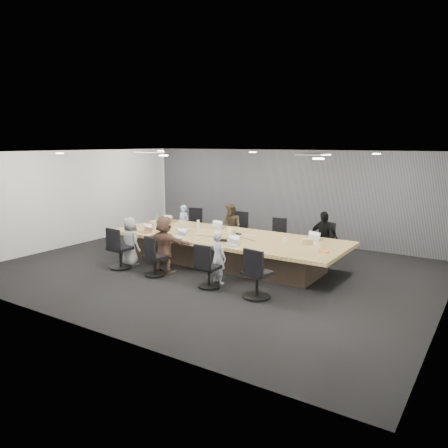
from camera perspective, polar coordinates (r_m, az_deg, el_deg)
The scene contains 38 objects.
floor at distance 10.64m, azimuth -1.18°, elevation -5.90°, with size 10.00×8.00×0.00m, color black.
ceiling at distance 10.20m, azimuth -1.24°, elevation 9.35°, with size 10.00×8.00×0.00m, color white.
wall_back at distance 13.79m, azimuth 8.17°, elevation 3.74°, with size 10.00×2.80×0.00m, color silver.
wall_front at distance 7.43m, azimuth -18.80°, elevation -2.59°, with size 10.00×2.80×0.00m, color silver.
wall_left at distance 13.75m, azimuth -18.76°, elevation 3.26°, with size 8.00×2.80×0.00m, color silver.
curtain at distance 13.72m, azimuth 8.03°, elevation 3.71°, with size 9.80×0.04×2.80m, color #53535A.
conference_table at distance 10.94m, azimuth 0.29°, elevation -3.26°, with size 6.00×2.20×0.74m.
chair_0 at distance 13.65m, azimuth -4.42°, elevation -0.48°, with size 0.55×0.55×0.81m, color black, non-canonical shape.
chair_1 at distance 12.70m, azimuth 1.77°, elevation -1.19°, with size 0.58×0.58×0.86m, color black, non-canonical shape.
chair_2 at distance 12.15m, azimuth 6.62°, elevation -2.09°, with size 0.50×0.50×0.74m, color black, non-canonical shape.
chair_3 at distance 11.58m, azimuth 13.36°, elevation -2.85°, with size 0.52×0.52×0.77m, color black, non-canonical shape.
chair_4 at distance 10.88m, azimuth -13.40°, elevation -3.54°, with size 0.57×0.57×0.84m, color black, non-canonical shape.
chair_5 at distance 10.14m, azimuth -9.03°, elevation -4.73°, with size 0.49×0.49×0.73m, color black, non-canonical shape.
chair_6 at distance 9.23m, azimuth -1.99°, elevation -6.14°, with size 0.49×0.49×0.73m, color black, non-canonical shape.
chair_7 at distance 8.64m, azimuth 4.33°, elevation -6.95°, with size 0.57×0.57×0.84m, color black, non-canonical shape.
person_0 at distance 13.35m, azimuth -5.34°, elevation 0.01°, with size 0.42×0.28×1.16m, color #96ADD8.
laptop_0 at distance 12.90m, azimuth -6.86°, elevation 0.38°, with size 0.33×0.23×0.02m, color #8C6647.
person_1 at distance 12.36m, azimuth 0.93°, elevation -0.40°, with size 0.64×0.50×1.32m, color #392D1F.
laptop_1 at distance 11.89m, azimuth -0.47°, elevation -0.42°, with size 0.31×0.21×0.02m, color #B2B2B7.
person_3 at distance 11.19m, azimuth 12.82°, elevation -1.78°, with size 0.79×0.33×1.35m, color black.
laptop_3 at distance 10.67m, azimuth 11.81°, elevation -1.93°, with size 0.31×0.21×0.02m, color #B2B2B7.
person_4 at distance 11.07m, azimuth -12.14°, elevation -2.24°, with size 0.59×0.39×1.21m, color gray.
laptop_4 at distance 11.43m, azimuth -10.22°, elevation -1.04°, with size 0.32×0.22×0.02m, color #8C6647.
person_5 at distance 10.32m, azimuth -7.79°, elevation -2.62°, with size 1.26×0.40×1.36m, color brown.
laptop_5 at distance 10.71m, azimuth -5.88°, elevation -1.70°, with size 0.34×0.23×0.02m, color #B2B2B7.
person_6 at distance 9.45m, azimuth -0.78°, elevation -4.40°, with size 0.42×0.28×1.15m, color #A59FBC.
laptop_6 at distance 9.86m, azimuth 0.99°, elevation -2.73°, with size 0.31×0.21×0.02m, color #B2B2B7.
bottle_green_left at distance 12.67m, azimuth -8.73°, elevation 0.62°, with size 0.06×0.06×0.23m, color #52A14D.
bottle_green_right at distance 10.27m, azimuth 1.35°, elevation -1.52°, with size 0.07×0.07×0.25m, color #52A14D.
bottle_clear at distance 11.69m, azimuth -3.40°, elevation -0.06°, with size 0.07×0.07×0.24m, color silver.
cup_white_far at distance 11.28m, azimuth 0.80°, elevation -0.81°, with size 0.08×0.08×0.10m, color white.
cup_white_near at distance 10.22m, azimuth 8.01°, elevation -2.10°, with size 0.09×0.09×0.11m, color white.
mug_brown at distance 12.46m, azimuth -10.00°, elevation 0.15°, with size 0.09×0.09×0.11m, color brown.
mic_left at distance 11.18m, azimuth -5.32°, elevation -1.14°, with size 0.16×0.11×0.03m, color black.
mic_right at distance 11.01m, azimuth 1.83°, elevation -1.28°, with size 0.16×0.10×0.03m, color black.
stapler at distance 10.20m, azimuth -0.08°, elevation -2.14°, with size 0.17×0.04×0.06m, color black.
canvas_bag at distance 10.10m, azimuth 10.83°, elevation -2.29°, with size 0.23×0.14×0.13m, color tan.
snack_packet at distance 9.44m, azimuth 12.95°, elevation -3.53°, with size 0.18×0.12×0.04m, color orange.
Camera 1 is at (5.73, -8.44, 3.02)m, focal length 35.00 mm.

